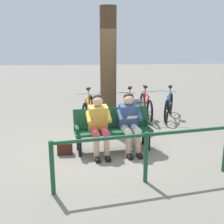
{
  "coord_description": "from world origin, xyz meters",
  "views": [
    {
      "loc": [
        0.32,
        5.65,
        2.28
      ],
      "look_at": [
        -0.24,
        -0.19,
        0.75
      ],
      "focal_mm": 45.36,
      "sensor_mm": 36.0,
      "label": 1
    }
  ],
  "objects_px": {
    "bench": "(113,126)",
    "person_reading": "(129,120)",
    "litter_bin": "(136,115)",
    "bicycle_silver": "(88,109)",
    "bicycle_orange": "(129,108)",
    "bicycle_green": "(110,108)",
    "bicycle_purple": "(169,106)",
    "handbag": "(65,149)",
    "person_companion": "(99,122)",
    "tree_trunk": "(108,71)",
    "bicycle_black": "(146,106)"
  },
  "relations": [
    {
      "from": "handbag",
      "to": "bicycle_green",
      "type": "height_order",
      "value": "bicycle_green"
    },
    {
      "from": "person_companion",
      "to": "litter_bin",
      "type": "height_order",
      "value": "person_companion"
    },
    {
      "from": "litter_bin",
      "to": "bicycle_silver",
      "type": "distance_m",
      "value": 1.47
    },
    {
      "from": "tree_trunk",
      "to": "handbag",
      "type": "bearing_deg",
      "value": 57.02
    },
    {
      "from": "tree_trunk",
      "to": "bicycle_purple",
      "type": "distance_m",
      "value": 2.35
    },
    {
      "from": "person_companion",
      "to": "handbag",
      "type": "distance_m",
      "value": 0.88
    },
    {
      "from": "tree_trunk",
      "to": "bicycle_green",
      "type": "distance_m",
      "value": 1.4
    },
    {
      "from": "bench",
      "to": "person_reading",
      "type": "distance_m",
      "value": 0.39
    },
    {
      "from": "person_reading",
      "to": "bicycle_purple",
      "type": "distance_m",
      "value": 2.83
    },
    {
      "from": "person_reading",
      "to": "bicycle_silver",
      "type": "relative_size",
      "value": 0.72
    },
    {
      "from": "tree_trunk",
      "to": "bicycle_orange",
      "type": "distance_m",
      "value": 1.54
    },
    {
      "from": "bicycle_purple",
      "to": "bicycle_green",
      "type": "xyz_separation_m",
      "value": [
        1.74,
        0.09,
        0.0
      ]
    },
    {
      "from": "bicycle_black",
      "to": "bicycle_green",
      "type": "bearing_deg",
      "value": -82.61
    },
    {
      "from": "person_reading",
      "to": "bicycle_green",
      "type": "bearing_deg",
      "value": -92.14
    },
    {
      "from": "bicycle_purple",
      "to": "person_companion",
      "type": "bearing_deg",
      "value": -18.36
    },
    {
      "from": "handbag",
      "to": "bicycle_orange",
      "type": "height_order",
      "value": "bicycle_orange"
    },
    {
      "from": "bench",
      "to": "person_companion",
      "type": "height_order",
      "value": "person_companion"
    },
    {
      "from": "tree_trunk",
      "to": "bicycle_silver",
      "type": "bearing_deg",
      "value": -54.56
    },
    {
      "from": "person_reading",
      "to": "tree_trunk",
      "type": "xyz_separation_m",
      "value": [
        0.31,
        -1.48,
        0.85
      ]
    },
    {
      "from": "person_companion",
      "to": "bicycle_green",
      "type": "height_order",
      "value": "person_companion"
    },
    {
      "from": "bench",
      "to": "bicycle_black",
      "type": "xyz_separation_m",
      "value": [
        -1.21,
        -2.28,
        -0.15
      ]
    },
    {
      "from": "bicycle_orange",
      "to": "bicycle_green",
      "type": "relative_size",
      "value": 0.98
    },
    {
      "from": "person_companion",
      "to": "bicycle_purple",
      "type": "bearing_deg",
      "value": -138.99
    },
    {
      "from": "bicycle_purple",
      "to": "bicycle_silver",
      "type": "bearing_deg",
      "value": -63.07
    },
    {
      "from": "bicycle_green",
      "to": "bicycle_silver",
      "type": "relative_size",
      "value": 0.98
    },
    {
      "from": "bench",
      "to": "tree_trunk",
      "type": "distance_m",
      "value": 1.69
    },
    {
      "from": "person_reading",
      "to": "handbag",
      "type": "height_order",
      "value": "person_reading"
    },
    {
      "from": "person_companion",
      "to": "bicycle_orange",
      "type": "height_order",
      "value": "person_companion"
    },
    {
      "from": "bicycle_black",
      "to": "bicycle_silver",
      "type": "distance_m",
      "value": 1.71
    },
    {
      "from": "litter_bin",
      "to": "bicycle_silver",
      "type": "bearing_deg",
      "value": -34.32
    },
    {
      "from": "person_reading",
      "to": "bicycle_black",
      "type": "distance_m",
      "value": 2.57
    },
    {
      "from": "litter_bin",
      "to": "bicycle_black",
      "type": "height_order",
      "value": "bicycle_black"
    },
    {
      "from": "bench",
      "to": "bicycle_purple",
      "type": "distance_m",
      "value": 2.92
    },
    {
      "from": "bench",
      "to": "handbag",
      "type": "distance_m",
      "value": 1.08
    },
    {
      "from": "bicycle_silver",
      "to": "person_companion",
      "type": "bearing_deg",
      "value": 14.87
    },
    {
      "from": "bench",
      "to": "bicycle_green",
      "type": "distance_m",
      "value": 2.16
    },
    {
      "from": "litter_bin",
      "to": "bicycle_silver",
      "type": "height_order",
      "value": "bicycle_silver"
    },
    {
      "from": "person_reading",
      "to": "bicycle_silver",
      "type": "distance_m",
      "value": 2.38
    },
    {
      "from": "bicycle_black",
      "to": "bicycle_orange",
      "type": "bearing_deg",
      "value": -75.61
    },
    {
      "from": "litter_bin",
      "to": "bicycle_green",
      "type": "distance_m",
      "value": 1.06
    },
    {
      "from": "tree_trunk",
      "to": "bicycle_black",
      "type": "bearing_deg",
      "value": -142.06
    },
    {
      "from": "litter_bin",
      "to": "bicycle_green",
      "type": "height_order",
      "value": "bicycle_green"
    },
    {
      "from": "tree_trunk",
      "to": "bicycle_green",
      "type": "xyz_separation_m",
      "value": [
        -0.1,
        -0.79,
        -1.15
      ]
    },
    {
      "from": "person_reading",
      "to": "bicycle_orange",
      "type": "relative_size",
      "value": 0.75
    },
    {
      "from": "handbag",
      "to": "bicycle_purple",
      "type": "bearing_deg",
      "value": -139.49
    },
    {
      "from": "handbag",
      "to": "tree_trunk",
      "type": "bearing_deg",
      "value": -122.98
    },
    {
      "from": "tree_trunk",
      "to": "bicycle_black",
      "type": "xyz_separation_m",
      "value": [
        -1.18,
        -0.92,
        -1.15
      ]
    },
    {
      "from": "litter_bin",
      "to": "bicycle_purple",
      "type": "bearing_deg",
      "value": -139.86
    },
    {
      "from": "litter_bin",
      "to": "handbag",
      "type": "bearing_deg",
      "value": 40.76
    },
    {
      "from": "bicycle_purple",
      "to": "bicycle_green",
      "type": "distance_m",
      "value": 1.75
    }
  ]
}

